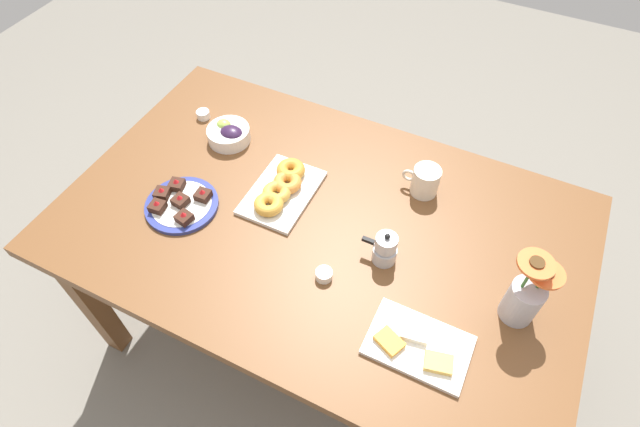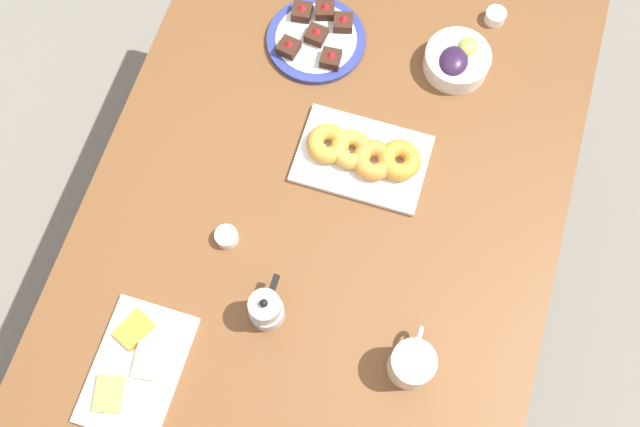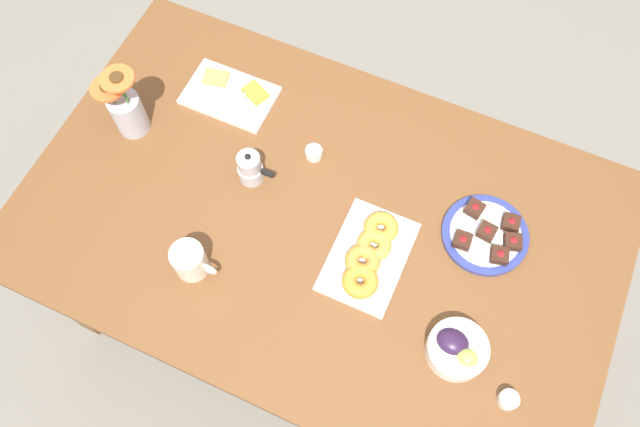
# 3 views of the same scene
# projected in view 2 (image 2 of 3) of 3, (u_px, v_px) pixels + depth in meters

# --- Properties ---
(ground_plane) EXTENTS (6.00, 6.00, 0.00)m
(ground_plane) POSITION_uv_depth(u_px,v_px,m) (320.00, 297.00, 2.21)
(ground_plane) COLOR slate
(dining_table) EXTENTS (1.60, 1.00, 0.74)m
(dining_table) POSITION_uv_depth(u_px,v_px,m) (320.00, 232.00, 1.59)
(dining_table) COLOR brown
(dining_table) RESTS_ON ground_plane
(coffee_mug) EXTENTS (0.12, 0.09, 0.10)m
(coffee_mug) POSITION_uv_depth(u_px,v_px,m) (412.00, 364.00, 1.36)
(coffee_mug) COLOR silver
(coffee_mug) RESTS_ON dining_table
(grape_bowl) EXTENTS (0.15, 0.15, 0.07)m
(grape_bowl) POSITION_uv_depth(u_px,v_px,m) (457.00, 60.00, 1.61)
(grape_bowl) COLOR white
(grape_bowl) RESTS_ON dining_table
(cheese_platter) EXTENTS (0.26, 0.17, 0.03)m
(cheese_platter) POSITION_uv_depth(u_px,v_px,m) (136.00, 367.00, 1.40)
(cheese_platter) COLOR white
(cheese_platter) RESTS_ON dining_table
(croissant_platter) EXTENTS (0.19, 0.28, 0.05)m
(croissant_platter) POSITION_uv_depth(u_px,v_px,m) (363.00, 155.00, 1.54)
(croissant_platter) COLOR white
(croissant_platter) RESTS_ON dining_table
(jam_cup_honey) EXTENTS (0.05, 0.05, 0.03)m
(jam_cup_honey) POSITION_uv_depth(u_px,v_px,m) (495.00, 16.00, 1.66)
(jam_cup_honey) COLOR white
(jam_cup_honey) RESTS_ON dining_table
(jam_cup_berry) EXTENTS (0.05, 0.05, 0.03)m
(jam_cup_berry) POSITION_uv_depth(u_px,v_px,m) (227.00, 237.00, 1.48)
(jam_cup_berry) COLOR white
(jam_cup_berry) RESTS_ON dining_table
(dessert_plate) EXTENTS (0.23, 0.23, 0.05)m
(dessert_plate) POSITION_uv_depth(u_px,v_px,m) (316.00, 38.00, 1.65)
(dessert_plate) COLOR navy
(dessert_plate) RESTS_ON dining_table
(moka_pot) EXTENTS (0.11, 0.07, 0.12)m
(moka_pot) POSITION_uv_depth(u_px,v_px,m) (266.00, 310.00, 1.40)
(moka_pot) COLOR #B7B7BC
(moka_pot) RESTS_ON dining_table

